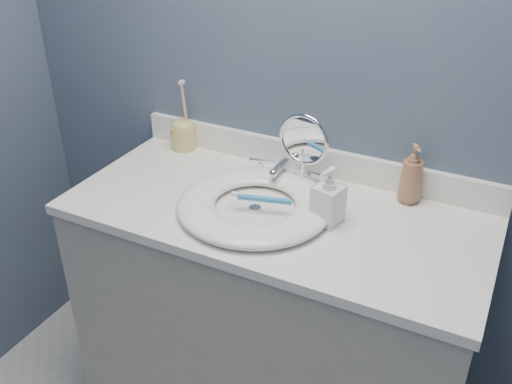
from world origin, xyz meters
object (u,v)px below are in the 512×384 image
Objects in this scene: soap_bottle_clear at (328,196)px; toothbrush_holder at (183,133)px; makeup_mirror at (303,148)px; soap_bottle_amber at (412,174)px.

soap_bottle_clear is 0.65m from toothbrush_holder.
soap_bottle_amber is at bearing 17.47° from makeup_mirror.
makeup_mirror is at bearing 161.61° from soap_bottle_amber.
toothbrush_holder is at bearing 149.47° from soap_bottle_amber.
soap_bottle_clear is at bearing -159.30° from soap_bottle_amber.
soap_bottle_amber is 0.28m from soap_bottle_clear.
toothbrush_holder reaches higher than soap_bottle_amber.
makeup_mirror is at bearing -8.54° from toothbrush_holder.
soap_bottle_amber reaches higher than soap_bottle_clear.
soap_bottle_clear is (-0.17, -0.21, -0.01)m from soap_bottle_amber.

